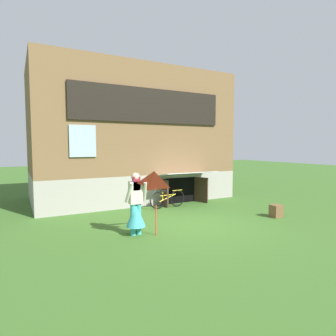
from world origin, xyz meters
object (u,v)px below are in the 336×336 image
person (136,209)px  kite (154,187)px  wooden_crate (276,211)px  bicycle_yellow (168,199)px

person → kite: bearing=-67.1°
person → kite: (0.30, -0.51, 0.63)m
person → wooden_crate: bearing=-12.7°
kite → wooden_crate: (4.53, 0.08, -1.13)m
kite → bicycle_yellow: (2.01, 3.05, -1.00)m
wooden_crate → person: bearing=174.8°
person → wooden_crate: size_ratio=4.03×
person → bicycle_yellow: 3.45m
kite → bicycle_yellow: size_ratio=1.08×
bicycle_yellow → wooden_crate: bearing=-52.6°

